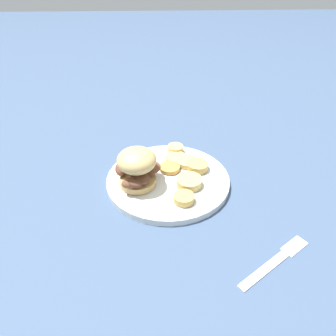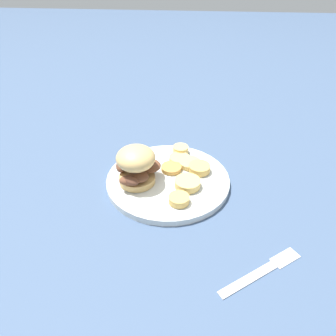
{
  "view_description": "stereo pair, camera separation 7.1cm",
  "coord_description": "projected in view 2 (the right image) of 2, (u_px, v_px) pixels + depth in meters",
  "views": [
    {
      "loc": [
        -0.02,
        -0.57,
        0.45
      ],
      "look_at": [
        0.0,
        0.0,
        0.04
      ],
      "focal_mm": 35.0,
      "sensor_mm": 36.0,
      "label": 1
    },
    {
      "loc": [
        0.05,
        -0.57,
        0.45
      ],
      "look_at": [
        0.0,
        0.0,
        0.04
      ],
      "focal_mm": 35.0,
      "sensor_mm": 36.0,
      "label": 2
    }
  ],
  "objects": [
    {
      "name": "fork",
      "position": [
        262.0,
        271.0,
        0.54
      ],
      "size": [
        0.15,
        0.11,
        0.0
      ],
      "color": "silver",
      "rests_on": "ground_plane"
    },
    {
      "name": "sandwich",
      "position": [
        136.0,
        165.0,
        0.68
      ],
      "size": [
        0.1,
        0.11,
        0.09
      ],
      "color": "tan",
      "rests_on": "dinner_plate"
    },
    {
      "name": "potato_round_0",
      "position": [
        171.0,
        168.0,
        0.74
      ],
      "size": [
        0.05,
        0.05,
        0.01
      ],
      "primitive_type": "cylinder",
      "color": "#BC8942",
      "rests_on": "dinner_plate"
    },
    {
      "name": "dinner_plate",
      "position": [
        168.0,
        180.0,
        0.73
      ],
      "size": [
        0.27,
        0.27,
        0.02
      ],
      "color": "silver",
      "rests_on": "ground_plane"
    },
    {
      "name": "potato_round_1",
      "position": [
        199.0,
        168.0,
        0.74
      ],
      "size": [
        0.05,
        0.05,
        0.02
      ],
      "primitive_type": "cylinder",
      "color": "tan",
      "rests_on": "dinner_plate"
    },
    {
      "name": "potato_round_2",
      "position": [
        179.0,
        159.0,
        0.77
      ],
      "size": [
        0.05,
        0.05,
        0.01
      ],
      "primitive_type": "cylinder",
      "color": "#DBB766",
      "rests_on": "dinner_plate"
    },
    {
      "name": "potato_round_5",
      "position": [
        190.0,
        163.0,
        0.76
      ],
      "size": [
        0.05,
        0.05,
        0.01
      ],
      "primitive_type": "cylinder",
      "color": "#DBB766",
      "rests_on": "dinner_plate"
    },
    {
      "name": "potato_round_6",
      "position": [
        179.0,
        199.0,
        0.65
      ],
      "size": [
        0.04,
        0.04,
        0.01
      ],
      "primitive_type": "cylinder",
      "color": "tan",
      "rests_on": "dinner_plate"
    },
    {
      "name": "potato_round_4",
      "position": [
        181.0,
        149.0,
        0.8
      ],
      "size": [
        0.04,
        0.04,
        0.02
      ],
      "primitive_type": "cylinder",
      "color": "#DBB766",
      "rests_on": "dinner_plate"
    },
    {
      "name": "potato_round_3",
      "position": [
        188.0,
        183.0,
        0.69
      ],
      "size": [
        0.05,
        0.05,
        0.02
      ],
      "primitive_type": "cylinder",
      "color": "#DBB766",
      "rests_on": "dinner_plate"
    },
    {
      "name": "ground_plane",
      "position": [
        168.0,
        183.0,
        0.73
      ],
      "size": [
        4.0,
        4.0,
        0.0
      ],
      "primitive_type": "plane",
      "color": "#3D5170"
    }
  ]
}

